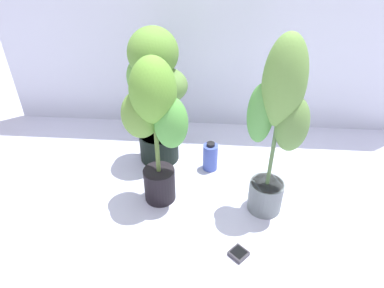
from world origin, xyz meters
The scene contains 6 objects.
ground_plane centered at (0.00, 0.00, 0.00)m, with size 8.00×8.00×0.00m, color silver.
potted_plant_front_left centered at (-0.29, -0.05, 0.54)m, with size 0.37×0.30×0.87m.
potted_plant_front_right centered at (0.32, -0.09, 0.59)m, with size 0.34×0.24×1.00m.
potted_plant_back_left centered at (-0.35, 0.34, 0.53)m, with size 0.45×0.42×0.90m.
hygrometer_box centered at (0.16, -0.44, 0.01)m, with size 0.11×0.11×0.03m.
nutrient_bottle centered at (0.00, 0.25, 0.09)m, with size 0.10×0.10×0.20m.
Camera 1 is at (0.02, -1.51, 1.38)m, focal length 31.01 mm.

